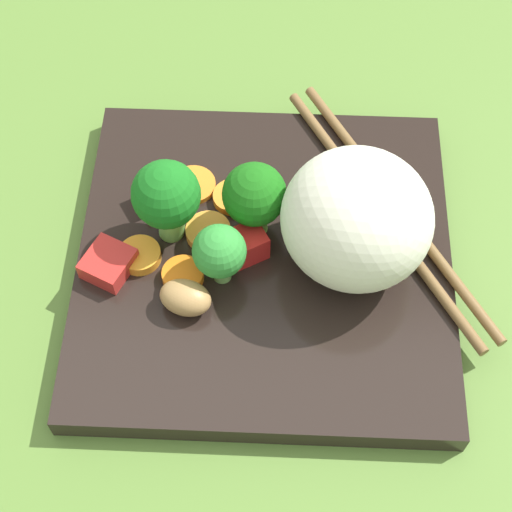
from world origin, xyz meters
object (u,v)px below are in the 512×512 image
object	(u,v)px
broccoli_floret_1	(254,196)
chopstick_pair	(388,208)
carrot_slice_0	(208,232)
rice_mound	(357,218)
square_plate	(265,261)

from	to	relation	value
broccoli_floret_1	chopstick_pair	distance (cm)	9.66
carrot_slice_0	rice_mound	bearing A→B (deg)	82.55
carrot_slice_0	chopstick_pair	distance (cm)	12.28
rice_mound	chopstick_pair	size ratio (longest dim) A/B	0.44
carrot_slice_0	chopstick_pair	world-z (taller)	same
rice_mound	square_plate	bearing A→B (deg)	-89.19
square_plate	broccoli_floret_1	world-z (taller)	broccoli_floret_1
rice_mound	broccoli_floret_1	xyz separation A→B (cm)	(-2.08, -6.38, -0.89)
rice_mound	carrot_slice_0	xyz separation A→B (cm)	(-1.23, -9.41, -3.98)
carrot_slice_0	chopstick_pair	xyz separation A→B (cm)	(-2.45, 12.04, -0.02)
broccoli_floret_1	chopstick_pair	xyz separation A→B (cm)	(-1.60, 9.00, -3.11)
rice_mound	broccoli_floret_1	world-z (taller)	rice_mound
broccoli_floret_1	carrot_slice_0	bearing A→B (deg)	-74.40
square_plate	broccoli_floret_1	size ratio (longest dim) A/B	4.21
broccoli_floret_1	carrot_slice_0	world-z (taller)	broccoli_floret_1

